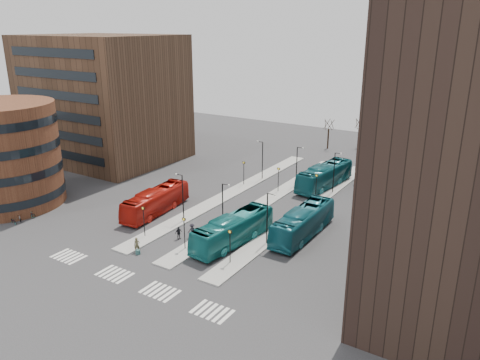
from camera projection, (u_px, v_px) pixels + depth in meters
The scene contains 23 objects.
ground at pixel (90, 296), 43.09m from camera, with size 160.00×160.00×0.00m, color #2D2D30.
island_left at pixel (232, 193), 69.13m from camera, with size 2.50×45.00×0.15m, color #969690.
island_mid at pixel (267, 200), 66.09m from camera, with size 2.50×45.00×0.15m, color #969690.
island_right at pixel (306, 209), 63.05m from camera, with size 2.50×45.00×0.15m, color #969690.
suitcase at pixel (138, 252), 50.72m from camera, with size 0.41×0.33×0.52m, color navy.
red_bus at pixel (156, 201), 61.48m from camera, with size 2.74×11.70×3.26m, color #B2170D.
teal_bus_a at pixel (233, 230), 52.90m from camera, with size 2.82×12.04×3.35m, color #166F70.
teal_bus_b at pixel (325, 176), 71.23m from camera, with size 2.98×12.74×3.55m, color #135A63.
teal_bus_c at pixel (303, 222), 54.78m from camera, with size 2.86×12.23×3.41m, color #155D6B.
teal_bus_d at pixel (378, 169), 75.45m from camera, with size 2.54×10.85×3.02m, color #125E5C.
traveller at pixel (137, 245), 51.05m from camera, with size 0.62×0.41×1.70m, color brown.
commuter_a at pixel (160, 205), 62.43m from camera, with size 0.77×0.60×1.58m, color black.
commuter_b at pixel (179, 233), 54.19m from camera, with size 0.91×0.38×1.56m, color black.
commuter_c at pixel (192, 230), 54.74m from camera, with size 1.08×0.62×1.67m, color black.
bicycle_near at pixel (13, 221), 58.43m from camera, with size 0.53×1.52×0.80m, color gray.
bicycle_mid at pixel (19, 218), 59.09m from camera, with size 0.49×1.75×1.05m, color gray.
bicycle_far at pixel (29, 215), 60.15m from camera, with size 0.63×1.81×0.95m, color gray.
crosswalk_stripes at pixel (135, 282), 45.41m from camera, with size 22.35×2.40×0.01m.
round_building at pixel (2, 155), 63.06m from camera, with size 15.16×15.16×14.00m.
office_block at pixel (104, 99), 84.04m from camera, with size 25.00×20.12×22.00m.
sign_poles at pixel (238, 199), 59.94m from camera, with size 12.45×22.12×3.65m.
lamp_posts at pixel (265, 182), 63.05m from camera, with size 14.04×20.24×6.12m.
bare_trees at pixel (352, 137), 91.09m from camera, with size 10.97×8.14×5.90m.
Camera 1 is at (31.73, -24.25, 23.83)m, focal length 35.00 mm.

